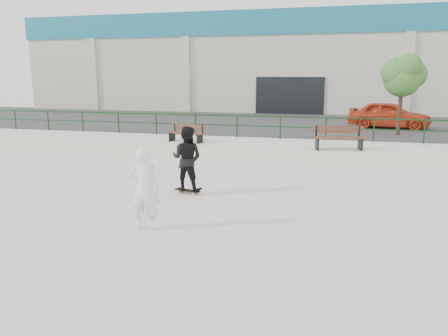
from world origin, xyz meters
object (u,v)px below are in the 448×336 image
(bench_right, at_px, (339,138))
(skateboard, at_px, (188,191))
(red_car, at_px, (389,115))
(seated_skater, at_px, (144,188))
(tree, at_px, (403,75))
(bench_left, at_px, (186,133))
(standing_skater, at_px, (187,158))

(bench_right, relative_size, skateboard, 2.55)
(red_car, height_order, seated_skater, red_car)
(tree, xyz_separation_m, skateboard, (-6.97, -10.85, -3.27))
(red_car, bearing_deg, bench_left, 141.95)
(bench_right, height_order, seated_skater, seated_skater)
(bench_right, bearing_deg, red_car, 59.50)
(bench_left, distance_m, red_car, 11.70)
(bench_right, distance_m, standing_skater, 7.12)
(tree, xyz_separation_m, standing_skater, (-6.97, -10.85, -2.33))
(tree, bearing_deg, red_car, 93.36)
(red_car, bearing_deg, tree, -164.53)
(tree, relative_size, standing_skater, 2.07)
(bench_left, height_order, tree, tree)
(seated_skater, bearing_deg, standing_skater, -94.17)
(red_car, height_order, standing_skater, red_car)
(bench_left, distance_m, bench_right, 6.35)
(tree, bearing_deg, seated_skater, -116.29)
(bench_left, xyz_separation_m, bench_right, (6.33, -0.41, 0.07))
(tree, distance_m, seated_skater, 15.71)
(bench_right, xyz_separation_m, red_car, (2.65, 7.91, 0.27))
(bench_right, bearing_deg, seated_skater, -126.66)
(bench_left, bearing_deg, bench_right, 8.26)
(bench_left, bearing_deg, standing_skater, -58.63)
(standing_skater, bearing_deg, tree, -118.12)
(skateboard, bearing_deg, tree, 72.84)
(tree, relative_size, red_car, 0.90)
(bench_left, bearing_deg, skateboard, -58.63)
(bench_left, relative_size, standing_skater, 0.94)
(bench_left, relative_size, seated_skater, 0.94)
(bench_right, bearing_deg, bench_left, 164.26)
(bench_left, xyz_separation_m, standing_skater, (2.18, -6.20, 0.13))
(standing_skater, xyz_separation_m, seated_skater, (0.09, -3.06, -0.09))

